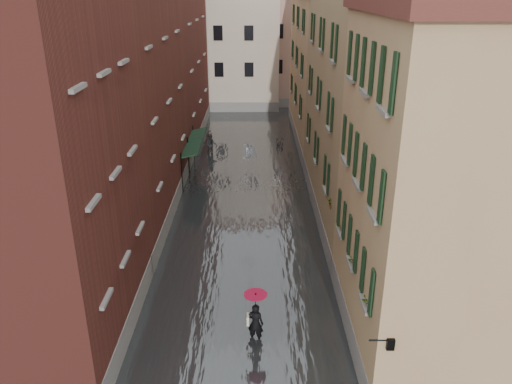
{
  "coord_description": "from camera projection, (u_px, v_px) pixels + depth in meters",
  "views": [
    {
      "loc": [
        0.6,
        -17.19,
        12.18
      ],
      "look_at": [
        0.64,
        5.04,
        3.0
      ],
      "focal_mm": 35.0,
      "sensor_mm": 36.0,
      "label": 1
    }
  ],
  "objects": [
    {
      "name": "ground",
      "position": [
        241.0,
        306.0,
        20.54
      ],
      "size": [
        120.0,
        120.0,
        0.0
      ],
      "primitive_type": "plane",
      "color": "#5E5E60",
      "rests_on": "ground"
    },
    {
      "name": "floodwater",
      "position": [
        246.0,
        187.0,
        32.52
      ],
      "size": [
        10.0,
        60.0,
        0.2
      ],
      "primitive_type": "cube",
      "color": "#3D4144",
      "rests_on": "ground"
    },
    {
      "name": "building_left_near",
      "position": [
        22.0,
        175.0,
        16.2
      ],
      "size": [
        6.0,
        8.0,
        13.0
      ],
      "primitive_type": "cube",
      "color": "maroon",
      "rests_on": "ground"
    },
    {
      "name": "building_left_mid",
      "position": [
        112.0,
        107.0,
        26.46
      ],
      "size": [
        6.0,
        14.0,
        12.5
      ],
      "primitive_type": "cube",
      "color": "#55261B",
      "rests_on": "ground"
    },
    {
      "name": "building_left_far",
      "position": [
        161.0,
        56.0,
        40.04
      ],
      "size": [
        6.0,
        16.0,
        14.0
      ],
      "primitive_type": "cube",
      "color": "maroon",
      "rests_on": "ground"
    },
    {
      "name": "building_right_near",
      "position": [
        448.0,
        196.0,
        16.51
      ],
      "size": [
        6.0,
        8.0,
        11.5
      ],
      "primitive_type": "cube",
      "color": "#AB7F58",
      "rests_on": "ground"
    },
    {
      "name": "building_right_mid",
      "position": [
        376.0,
        102.0,
        26.39
      ],
      "size": [
        6.0,
        14.0,
        13.0
      ],
      "primitive_type": "cube",
      "color": "#98835C",
      "rests_on": "ground"
    },
    {
      "name": "building_right_far",
      "position": [
        334.0,
        72.0,
        40.54
      ],
      "size": [
        6.0,
        16.0,
        11.5
      ],
      "primitive_type": "cube",
      "color": "#AB7F58",
      "rests_on": "ground"
    },
    {
      "name": "building_end_cream",
      "position": [
        221.0,
        44.0,
        53.18
      ],
      "size": [
        12.0,
        9.0,
        13.0
      ],
      "primitive_type": "cube",
      "color": "beige",
      "rests_on": "ground"
    },
    {
      "name": "building_end_pink",
      "position": [
        304.0,
        47.0,
        55.23
      ],
      "size": [
        10.0,
        9.0,
        12.0
      ],
      "primitive_type": "cube",
      "color": "tan",
      "rests_on": "ground"
    },
    {
      "name": "awning_near",
      "position": [
        192.0,
        150.0,
        32.0
      ],
      "size": [
        1.09,
        3.26,
        2.8
      ],
      "color": "black",
      "rests_on": "ground"
    },
    {
      "name": "awning_far",
      "position": [
        197.0,
        136.0,
        35.03
      ],
      "size": [
        1.09,
        3.08,
        2.8
      ],
      "color": "black",
      "rests_on": "ground"
    },
    {
      "name": "wall_lantern",
      "position": [
        389.0,
        343.0,
        13.85
      ],
      "size": [
        0.71,
        0.22,
        0.35
      ],
      "color": "black",
      "rests_on": "ground"
    },
    {
      "name": "window_planters",
      "position": [
        349.0,
        237.0,
        18.64
      ],
      "size": [
        0.59,
        8.5,
        0.84
      ],
      "color": "#963B31",
      "rests_on": "ground"
    },
    {
      "name": "pedestrian_main",
      "position": [
        255.0,
        314.0,
        18.02
      ],
      "size": [
        0.88,
        0.88,
        2.06
      ],
      "color": "black",
      "rests_on": "ground"
    },
    {
      "name": "pedestrian_far",
      "position": [
        211.0,
        145.0,
        38.48
      ],
      "size": [
        0.92,
        0.77,
        1.69
      ],
      "primitive_type": "imported",
      "rotation": [
        0.0,
        0.0,
        0.17
      ],
      "color": "black",
      "rests_on": "ground"
    }
  ]
}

